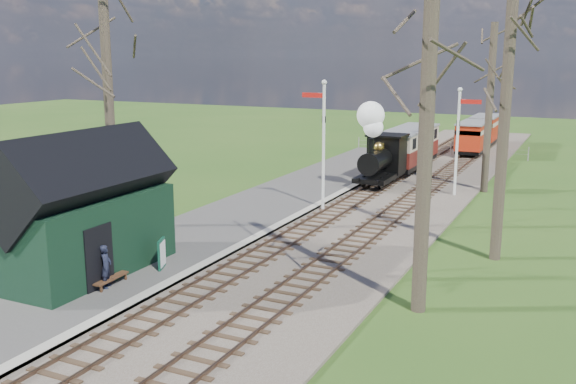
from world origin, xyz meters
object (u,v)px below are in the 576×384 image
Objects in this scene: sign_board at (162,254)px; bench at (107,273)px; locomotive at (380,149)px; coach at (409,146)px; red_carriage_b at (485,129)px; red_carriage_a at (473,137)px; semaphore_near at (322,136)px; station_shed at (83,212)px; semaphore_far at (459,134)px; person at (106,266)px.

bench is (-0.60, -2.07, -0.13)m from sign_board.
locomotive is 0.63× the size of coach.
red_carriage_b is (2.60, 13.63, -0.19)m from coach.
sign_board is at bearing -98.72° from red_carriage_a.
semaphore_near is 1.31× the size of locomotive.
bench is at bearing -96.33° from coach.
locomotive is at bearing -97.55° from red_carriage_b.
bench is at bearing -24.61° from station_shed.
coach is at bearing 80.09° from station_shed.
locomotive is at bearing 83.37° from semaphore_near.
red_carriage_b is 39.28m from bench.
semaphore_far is 4.57m from locomotive.
red_carriage_a is (-1.77, 14.71, -1.95)m from semaphore_far.
red_carriage_b is at bearing 90.00° from red_carriage_a.
red_carriage_b reaches higher than person.
coach is (0.77, 12.58, -2.03)m from semaphore_near.
sign_board is (-6.58, -16.62, -2.64)m from semaphore_far.
semaphore_far reaches higher than station_shed.
semaphore_near reaches higher than sign_board.
red_carriage_b is (6.90, 38.22, -0.87)m from station_shed.
station_shed is 2.35m from bench.
coach is at bearing -100.80° from red_carriage_b.
semaphore_far is 8.10m from coach.
locomotive is (-4.39, 0.52, -1.18)m from semaphore_far.
semaphore_near is at bearing -93.50° from coach.
station_shed is 20.01m from semaphore_far.
coach is 5.27× the size of bench.
semaphore_near is 0.82× the size of coach.
semaphore_far is 20.28m from person.
station_shed reaches higher than coach.
semaphore_far is 4.16× the size of person.
sign_board is at bearing -111.60° from semaphore_far.
semaphore_far is 5.54× the size of sign_board.
person is (-1.88, -12.87, -2.73)m from semaphore_near.
semaphore_far is at bearing 49.40° from semaphore_near.
semaphore_near is (3.53, 12.00, 1.35)m from station_shed.
station_shed is 6.11× the size of sign_board.
red_carriage_a is 31.71m from sign_board.
locomotive reaches higher than red_carriage_a.
coach is at bearing -29.10° from person.
station_shed is 1.34× the size of red_carriage_b.
coach is (0.01, 6.07, -0.58)m from locomotive.
bench is (1.49, -0.68, -1.69)m from station_shed.
semaphore_near is 4.52× the size of person.
coach is (-4.37, 6.58, -1.76)m from semaphore_far.
locomotive is at bearing -30.90° from person.
person is (-0.44, -2.25, 0.17)m from sign_board.
red_carriage_b is at bearing -30.81° from person.
coach reaches higher than bench.
locomotive reaches higher than sign_board.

